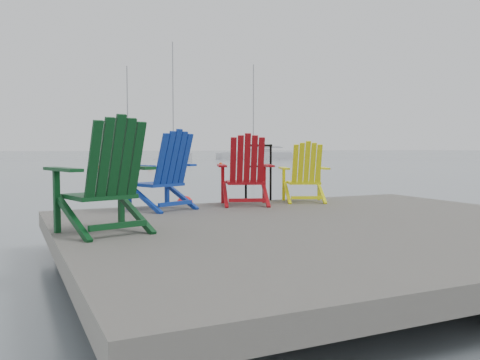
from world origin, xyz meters
name	(u,v)px	position (x,y,z in m)	size (l,w,h in m)	color
ground	(336,266)	(0.00, 0.00, 0.00)	(400.00, 400.00, 0.00)	slate
dock	(337,236)	(0.00, 0.00, 0.35)	(6.00, 5.00, 1.40)	#322F2C
handrail	(258,167)	(0.25, 2.45, 1.04)	(0.48, 0.04, 0.90)	black
chair_green	(106,177)	(-2.50, 0.35, 1.06)	(1.04, 0.98, 1.11)	#093616
chair_blue	(164,171)	(-1.43, 1.97, 1.03)	(1.02, 0.98, 1.05)	navy
chair_red	(246,171)	(-0.20, 1.97, 1.01)	(0.96, 0.92, 1.01)	#A30C13
chair_yellow	(305,173)	(0.82, 1.99, 0.96)	(0.88, 0.84, 0.91)	#F1F50D
sailboat_near	(128,157)	(8.56, 49.51, 0.36)	(3.42, 7.61, 10.31)	white
sailboat_mid	(174,157)	(13.50, 49.01, 0.35)	(4.26, 9.98, 13.21)	silver
sailboat_far	(257,156)	(23.81, 49.15, 0.36)	(8.31, 5.58, 11.38)	silver
buoy_a	(185,204)	(0.48, 6.78, 0.00)	(0.40, 0.40, 0.40)	red
buoy_b	(100,169)	(2.12, 28.54, 0.00)	(0.41, 0.41, 0.41)	red
buoy_c	(150,169)	(4.94, 26.85, 0.00)	(0.40, 0.40, 0.40)	#BB420B
buoy_d	(221,164)	(12.20, 32.58, 0.00)	(0.33, 0.33, 0.33)	#E83D0D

